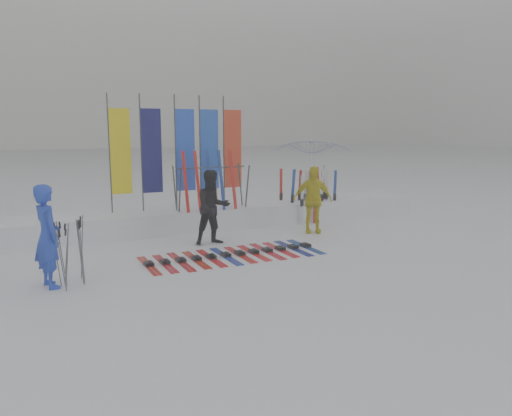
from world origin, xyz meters
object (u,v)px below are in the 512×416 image
person_blue (48,236)px  person_yellow (313,200)px  person_black (213,207)px  ski_rack (211,181)px  tent_canopy (312,173)px  ski_row (233,254)px

person_blue → person_yellow: person_blue is taller
person_black → person_yellow: size_ratio=1.00×
person_black → ski_rack: person_black is taller
person_black → ski_rack: size_ratio=0.91×
person_blue → person_black: size_ratio=1.03×
person_yellow → ski_rack: 2.88m
person_blue → person_black: (3.91, 1.88, -0.02)m
tent_canopy → ski_row: size_ratio=0.70×
person_black → person_yellow: 2.96m
tent_canopy → person_blue: bearing=-149.0°
tent_canopy → person_black: bearing=-145.3°
ski_row → ski_rack: bearing=78.4°
person_blue → person_yellow: (6.87, 1.96, -0.03)m
person_black → tent_canopy: 6.16m
tent_canopy → ski_rack: 4.81m
person_blue → ski_rack: person_blue is taller
person_yellow → tent_canopy: size_ratio=0.65×
tent_canopy → ski_rack: tent_canopy is taller
person_blue → ski_row: size_ratio=0.47×
person_black → tent_canopy: (5.05, 3.50, 0.35)m
person_yellow → ski_rack: size_ratio=0.91×
person_black → ski_row: bearing=-90.0°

